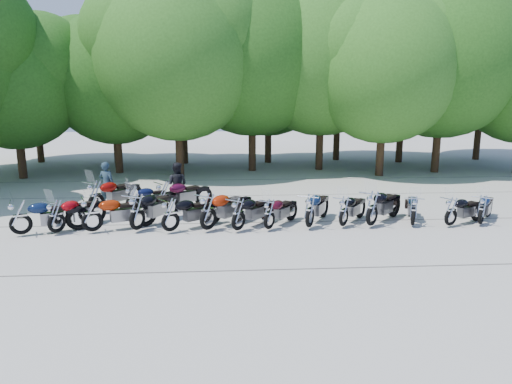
{
  "coord_description": "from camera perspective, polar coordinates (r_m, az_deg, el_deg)",
  "views": [
    {
      "loc": [
        -1.02,
        -13.95,
        4.34
      ],
      "look_at": [
        0.0,
        1.5,
        1.1
      ],
      "focal_mm": 32.0,
      "sensor_mm": 36.0,
      "label": 1
    }
  ],
  "objects": [
    {
      "name": "tree_9",
      "position": [
        33.95,
        -26.07,
        12.64
      ],
      "size": [
        7.59,
        7.59,
        9.32
      ],
      "color": "#3A2614",
      "rests_on": "ground"
    },
    {
      "name": "motorcycle_4",
      "position": [
        14.94,
        -10.67,
        -2.7
      ],
      "size": [
        2.26,
        1.92,
        1.3
      ],
      "primitive_type": null,
      "rotation": [
        0.0,
        0.0,
        2.2
      ],
      "color": "black",
      "rests_on": "ground"
    },
    {
      "name": "motorcycle_7",
      "position": [
        14.97,
        1.68,
        -2.66
      ],
      "size": [
        1.78,
        2.08,
        1.2
      ],
      "primitive_type": null,
      "rotation": [
        0.0,
        0.0,
        2.5
      ],
      "color": "#340713",
      "rests_on": "ground"
    },
    {
      "name": "motorcycle_16",
      "position": [
        17.64,
        -11.37,
        -0.4
      ],
      "size": [
        2.39,
        1.97,
        1.36
      ],
      "primitive_type": null,
      "rotation": [
        0.0,
        0.0,
        2.18
      ],
      "color": "#3B0820",
      "rests_on": "ground"
    },
    {
      "name": "tree_3",
      "position": [
        25.4,
        -9.92,
        16.12
      ],
      "size": [
        8.7,
        8.7,
        10.67
      ],
      "color": "#3A2614",
      "rests_on": "ground"
    },
    {
      "name": "motorcycle_0",
      "position": [
        16.14,
        -27.4,
        -2.7
      ],
      "size": [
        2.45,
        1.54,
        1.33
      ],
      "primitive_type": null,
      "rotation": [
        0.0,
        0.0,
        1.95
      ],
      "color": "#0B1733",
      "rests_on": "ground"
    },
    {
      "name": "motorcycle_5",
      "position": [
        14.9,
        -6.01,
        -2.31
      ],
      "size": [
        2.29,
        2.41,
        1.44
      ],
      "primitive_type": null,
      "rotation": [
        0.0,
        0.0,
        2.4
      ],
      "color": "#A12005",
      "rests_on": "ground"
    },
    {
      "name": "tree_5",
      "position": [
        27.83,
        8.25,
        16.3
      ],
      "size": [
        9.04,
        9.04,
        11.1
      ],
      "color": "#3A2614",
      "rests_on": "ground"
    },
    {
      "name": "motorcycle_6",
      "position": [
        14.82,
        -2.22,
        -2.67
      ],
      "size": [
        2.0,
        2.14,
        1.27
      ],
      "primitive_type": null,
      "rotation": [
        0.0,
        0.0,
        2.42
      ],
      "color": "black",
      "rests_on": "ground"
    },
    {
      "name": "tree_6",
      "position": [
        26.25,
        15.81,
        14.6
      ],
      "size": [
        8.0,
        8.0,
        9.82
      ],
      "color": "#3A2614",
      "rests_on": "ground"
    },
    {
      "name": "motorcycle_14",
      "position": [
        18.08,
        -19.39,
        -0.41
      ],
      "size": [
        2.15,
        2.51,
        1.44
      ],
      "primitive_type": null,
      "rotation": [
        0.0,
        0.0,
        2.5
      ],
      "color": "#7B0804",
      "rests_on": "ground"
    },
    {
      "name": "motorcycle_3",
      "position": [
        15.32,
        -14.66,
        -2.27
      ],
      "size": [
        1.91,
        2.58,
        1.43
      ],
      "primitive_type": null,
      "rotation": [
        0.0,
        0.0,
        2.63
      ],
      "color": "black",
      "rests_on": "ground"
    },
    {
      "name": "motorcycle_12",
      "position": [
        16.72,
        23.22,
        -2.13
      ],
      "size": [
        2.13,
        1.51,
        1.17
      ],
      "primitive_type": null,
      "rotation": [
        0.0,
        0.0,
        2.04
      ],
      "color": "black",
      "rests_on": "ground"
    },
    {
      "name": "tree_10",
      "position": [
        31.8,
        -17.5,
        13.66
      ],
      "size": [
        7.78,
        7.78,
        9.55
      ],
      "color": "#3A2614",
      "rests_on": "ground"
    },
    {
      "name": "tree_11",
      "position": [
        30.53,
        -9.2,
        13.84
      ],
      "size": [
        7.56,
        7.56,
        9.28
      ],
      "color": "#3A2614",
      "rests_on": "ground"
    },
    {
      "name": "ground",
      "position": [
        14.65,
        0.39,
        -5.42
      ],
      "size": [
        90.0,
        90.0,
        0.0
      ],
      "primitive_type": "plane",
      "color": "#9A968B",
      "rests_on": "ground"
    },
    {
      "name": "motorcycle_15",
      "position": [
        17.88,
        -15.14,
        -0.73
      ],
      "size": [
        2.13,
        1.47,
        1.17
      ],
      "primitive_type": null,
      "rotation": [
        0.0,
        0.0,
        2.02
      ],
      "color": "black",
      "rests_on": "ground"
    },
    {
      "name": "rider_1",
      "position": [
        18.53,
        -9.86,
        0.93
      ],
      "size": [
        1.03,
        0.9,
        1.79
      ],
      "primitive_type": "imported",
      "rotation": [
        0.0,
        0.0,
        2.86
      ],
      "color": "black",
      "rests_on": "ground"
    },
    {
      "name": "motorcycle_11",
      "position": [
        16.32,
        19.08,
        -2.1
      ],
      "size": [
        1.33,
        2.2,
        1.19
      ],
      "primitive_type": null,
      "rotation": [
        0.0,
        0.0,
        2.79
      ],
      "color": "#0C1C36",
      "rests_on": "ground"
    },
    {
      "name": "tree_2",
      "position": [
        27.53,
        -17.34,
        13.32
      ],
      "size": [
        7.31,
        7.31,
        8.97
      ],
      "color": "#3A2614",
      "rests_on": "ground"
    },
    {
      "name": "tree_7",
      "position": [
        28.56,
        22.38,
        15.08
      ],
      "size": [
        8.79,
        8.79,
        10.79
      ],
      "color": "#3A2614",
      "rests_on": "ground"
    },
    {
      "name": "motorcycle_13",
      "position": [
        17.34,
        26.4,
        -1.89
      ],
      "size": [
        1.84,
        2.06,
        1.2
      ],
      "primitive_type": null,
      "rotation": [
        0.0,
        0.0,
        2.46
      ],
      "color": "#0C1937",
      "rests_on": "ground"
    },
    {
      "name": "motorcycle_9",
      "position": [
        15.59,
        10.94,
        -2.26
      ],
      "size": [
        1.82,
        2.1,
        1.21
      ],
      "primitive_type": null,
      "rotation": [
        0.0,
        0.0,
        2.49
      ],
      "color": "black",
      "rests_on": "ground"
    },
    {
      "name": "motorcycle_1",
      "position": [
        15.9,
        -23.72,
        -2.67
      ],
      "size": [
        1.83,
        2.25,
        1.28
      ],
      "primitive_type": null,
      "rotation": [
        0.0,
        0.0,
        2.55
      ],
      "color": "#9B050D",
      "rests_on": "ground"
    },
    {
      "name": "rider_0",
      "position": [
        19.09,
        -18.14,
        0.89
      ],
      "size": [
        0.78,
        0.65,
        1.83
      ],
      "primitive_type": "imported",
      "rotation": [
        0.0,
        0.0,
        2.78
      ],
      "color": "#1F3441",
      "rests_on": "ground"
    },
    {
      "name": "tree_1",
      "position": [
        27.51,
        -28.06,
        11.97
      ],
      "size": [
        6.97,
        6.97,
        8.55
      ],
      "color": "#3A2614",
      "rests_on": "ground"
    },
    {
      "name": "motorcycle_2",
      "position": [
        15.58,
        -19.83,
        -2.52
      ],
      "size": [
        2.46,
        1.64,
        1.34
      ],
      "primitive_type": null,
      "rotation": [
        0.0,
        0.0,
        2.0
      ],
      "color": "maroon",
      "rests_on": "ground"
    },
    {
      "name": "tree_4",
      "position": [
        27.19,
        -0.5,
        16.66
      ],
      "size": [
        9.13,
        9.13,
        11.2
      ],
      "color": "#3A2614",
      "rests_on": "ground"
    },
    {
      "name": "tree_12",
      "position": [
        30.58,
        1.57,
        14.4
      ],
      "size": [
        7.88,
        7.88,
        9.67
      ],
      "color": "#3A2614",
      "rests_on": "ground"
    },
    {
      "name": "tree_14",
      "position": [
        32.28,
        18.03,
        13.9
      ],
      "size": [
        8.02,
        8.02,
        9.84
      ],
      "color": "#3A2614",
      "rests_on": "ground"
    },
    {
      "name": "tree_15",
      "position": [
        35.74,
        26.77,
        14.91
      ],
      "size": [
        9.67,
        9.67,
        11.86
      ],
      "color": "#3A2614",
      "rests_on": "ground"
    },
    {
      "name": "motorcycle_10",
      "position": [
        15.8,
        14.34,
        -1.86
      ],
      "size": [
        2.28,
        2.33,
        1.41
      ],
      "primitive_type": null,
      "rotation": [
        0.0,
        0.0,
        2.38
      ],
      "color": "black",
      "rests_on": "ground"
    },
    {
      "name": "motorcycle_8",
      "position": [
        15.23,
        6.76,
        -2.2
      ],
      "size": [
        1.75,
        2.44,
        1.34
      ],
      "primitive_type": null,
      "rotation": [
        0.0,
        0.0,
        2.66
      ],
      "color": "#0D1D3B",
      "rests_on": "ground"
    },
    {
      "name": "tree_13",
      "position": [
        32.4,
        10.34,
        14.63
      ],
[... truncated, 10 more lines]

